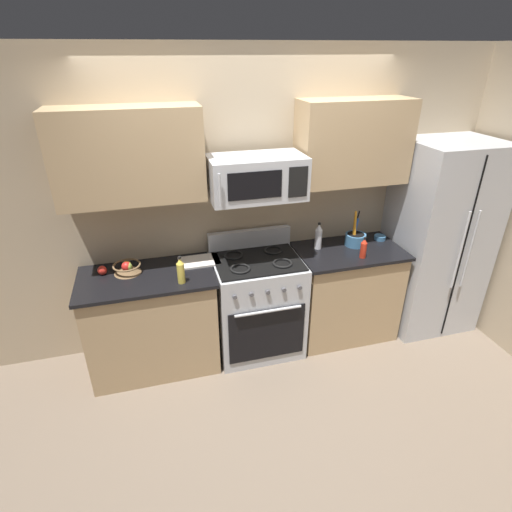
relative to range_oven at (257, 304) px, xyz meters
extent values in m
plane|color=#6B5B4C|center=(0.00, -0.69, -0.47)|extent=(16.00, 16.00, 0.00)
cube|color=tan|center=(0.00, 0.37, 0.83)|extent=(8.00, 0.10, 2.60)
cube|color=tan|center=(-0.93, 0.00, -0.03)|extent=(1.05, 0.57, 0.88)
cube|color=black|center=(-0.93, 0.00, 0.42)|extent=(1.09, 0.61, 0.03)
cube|color=#B2B5BA|center=(0.00, 0.00, -0.02)|extent=(0.76, 0.61, 0.91)
cube|color=black|center=(0.00, -0.31, -0.11)|extent=(0.67, 0.01, 0.51)
cylinder|color=#B2B5BA|center=(0.00, -0.34, 0.15)|extent=(0.57, 0.02, 0.02)
cube|color=black|center=(0.00, 0.00, 0.44)|extent=(0.73, 0.55, 0.02)
cube|color=#B2B5BA|center=(0.00, 0.27, 0.53)|extent=(0.76, 0.06, 0.18)
torus|color=black|center=(-0.18, -0.13, 0.46)|extent=(0.17, 0.17, 0.02)
torus|color=black|center=(0.18, -0.13, 0.46)|extent=(0.17, 0.17, 0.02)
torus|color=black|center=(-0.18, 0.13, 0.46)|extent=(0.17, 0.17, 0.02)
torus|color=black|center=(0.18, 0.13, 0.46)|extent=(0.17, 0.17, 0.02)
cylinder|color=#4C4C51|center=(-0.27, -0.32, 0.32)|extent=(0.04, 0.02, 0.04)
cylinder|color=#4C4C51|center=(-0.14, -0.32, 0.32)|extent=(0.04, 0.02, 0.04)
cylinder|color=#4C4C51|center=(0.00, -0.32, 0.32)|extent=(0.04, 0.02, 0.04)
cylinder|color=#4C4C51|center=(0.14, -0.32, 0.32)|extent=(0.04, 0.02, 0.04)
cylinder|color=#4C4C51|center=(0.27, -0.32, 0.32)|extent=(0.04, 0.02, 0.04)
cube|color=tan|center=(0.87, 0.00, -0.03)|extent=(0.93, 0.57, 0.88)
cube|color=black|center=(0.87, 0.00, 0.42)|extent=(0.97, 0.61, 0.03)
cube|color=#B2B5BA|center=(1.78, -0.02, 0.45)|extent=(0.81, 0.68, 1.84)
cube|color=black|center=(1.78, -0.36, 0.45)|extent=(0.01, 0.01, 1.75)
cylinder|color=#B2B5BA|center=(1.73, -0.39, 0.49)|extent=(0.02, 0.02, 0.74)
cylinder|color=#B2B5BA|center=(1.83, -0.39, 0.49)|extent=(0.02, 0.02, 0.74)
cube|color=#B2B5BA|center=(0.00, 0.03, 1.17)|extent=(0.75, 0.40, 0.34)
cube|color=black|center=(-0.07, -0.17, 1.17)|extent=(0.41, 0.01, 0.21)
cube|color=black|center=(0.27, -0.17, 1.17)|extent=(0.15, 0.01, 0.24)
cylinder|color=#B2B5BA|center=(-0.34, -0.20, 1.17)|extent=(0.02, 0.02, 0.24)
cube|color=tan|center=(-0.94, 0.15, 1.37)|extent=(1.08, 0.34, 0.69)
cube|color=tan|center=(0.88, 0.15, 1.37)|extent=(0.96, 0.34, 0.69)
cylinder|color=teal|center=(0.96, 0.08, 0.49)|extent=(0.19, 0.19, 0.11)
cylinder|color=black|center=(0.96, 0.08, 0.50)|extent=(0.15, 0.15, 0.09)
cylinder|color=blue|center=(0.97, 0.10, 0.57)|extent=(0.04, 0.02, 0.23)
cylinder|color=orange|center=(0.94, 0.09, 0.59)|extent=(0.04, 0.07, 0.26)
cylinder|color=orange|center=(0.94, 0.08, 0.61)|extent=(0.02, 0.05, 0.31)
cylinder|color=black|center=(0.97, 0.13, 0.61)|extent=(0.06, 0.02, 0.30)
cone|color=brown|center=(-1.08, 0.09, 0.47)|extent=(0.22, 0.22, 0.07)
torus|color=brown|center=(-1.08, 0.09, 0.51)|extent=(0.22, 0.22, 0.02)
sphere|color=red|center=(-1.08, 0.07, 0.50)|extent=(0.08, 0.08, 0.08)
sphere|color=orange|center=(-1.08, 0.09, 0.50)|extent=(0.08, 0.08, 0.08)
sphere|color=yellow|center=(-1.07, 0.08, 0.50)|extent=(0.07, 0.07, 0.07)
sphere|color=#9EB74C|center=(-1.07, 0.07, 0.50)|extent=(0.07, 0.07, 0.07)
sphere|color=red|center=(-1.27, 0.11, 0.47)|extent=(0.07, 0.07, 0.07)
cube|color=silver|center=(-0.48, 0.12, 0.44)|extent=(0.35, 0.23, 0.02)
cylinder|color=gold|center=(-0.67, -0.18, 0.52)|extent=(0.06, 0.06, 0.17)
cone|color=gold|center=(-0.67, -0.18, 0.63)|extent=(0.05, 0.05, 0.05)
cylinder|color=black|center=(-0.67, -0.18, 0.66)|extent=(0.02, 0.02, 0.01)
cylinder|color=silver|center=(0.60, 0.10, 0.53)|extent=(0.06, 0.06, 0.18)
cone|color=silver|center=(0.60, 0.10, 0.65)|extent=(0.06, 0.06, 0.05)
cylinder|color=black|center=(0.60, 0.10, 0.68)|extent=(0.03, 0.03, 0.01)
cylinder|color=red|center=(0.91, -0.17, 0.51)|extent=(0.05, 0.05, 0.14)
cone|color=red|center=(0.91, -0.17, 0.60)|extent=(0.05, 0.05, 0.04)
cylinder|color=black|center=(0.91, -0.17, 0.62)|extent=(0.02, 0.02, 0.01)
cylinder|color=teal|center=(1.25, 0.13, 0.46)|extent=(0.11, 0.11, 0.04)
torus|color=teal|center=(1.25, 0.13, 0.47)|extent=(0.11, 0.11, 0.01)
camera|label=1|loc=(-0.83, -2.98, 2.08)|focal=28.60mm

